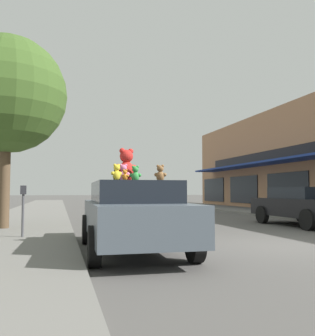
# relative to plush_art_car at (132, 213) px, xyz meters

# --- Properties ---
(ground_plane) EXTENTS (260.00, 260.00, 0.00)m
(ground_plane) POSITION_rel_plush_art_car_xyz_m (3.63, -0.14, -0.79)
(ground_plane) COLOR #514F4C
(plush_art_car) EXTENTS (2.03, 4.68, 1.44)m
(plush_art_car) POSITION_rel_plush_art_car_xyz_m (0.00, 0.00, 0.00)
(plush_art_car) COLOR #4C5660
(plush_art_car) RESTS_ON ground_plane
(teddy_bear_giant) EXTENTS (0.57, 0.40, 0.75)m
(teddy_bear_giant) POSITION_rel_plush_art_car_xyz_m (-0.06, 0.44, 1.02)
(teddy_bear_giant) COLOR red
(teddy_bear_giant) RESTS_ON plush_art_car
(teddy_bear_yellow) EXTENTS (0.23, 0.16, 0.30)m
(teddy_bear_yellow) POSITION_rel_plush_art_car_xyz_m (-0.47, -0.92, 0.80)
(teddy_bear_yellow) COLOR yellow
(teddy_bear_yellow) RESTS_ON plush_art_car
(teddy_bear_brown) EXTENTS (0.27, 0.21, 0.36)m
(teddy_bear_brown) POSITION_rel_plush_art_car_xyz_m (0.57, -0.09, 0.83)
(teddy_bear_brown) COLOR olive
(teddy_bear_brown) RESTS_ON plush_art_car
(teddy_bear_orange) EXTENTS (0.15, 0.15, 0.22)m
(teddy_bear_orange) POSITION_rel_plush_art_car_xyz_m (-0.28, -0.67, 0.76)
(teddy_bear_orange) COLOR orange
(teddy_bear_orange) RESTS_ON plush_art_car
(teddy_bear_pink) EXTENTS (0.26, 0.17, 0.35)m
(teddy_bear_pink) POSITION_rel_plush_art_car_xyz_m (-0.24, -0.27, 0.83)
(teddy_bear_pink) COLOR pink
(teddy_bear_pink) RESTS_ON plush_art_car
(teddy_bear_purple) EXTENTS (0.23, 0.22, 0.34)m
(teddy_bear_purple) POSITION_rel_plush_art_car_xyz_m (0.07, 0.88, 0.82)
(teddy_bear_purple) COLOR purple
(teddy_bear_purple) RESTS_ON plush_art_car
(teddy_bear_green) EXTENTS (0.27, 0.19, 0.36)m
(teddy_bear_green) POSITION_rel_plush_art_car_xyz_m (0.10, 0.21, 0.83)
(teddy_bear_green) COLOR green
(teddy_bear_green) RESTS_ON plush_art_car
(teddy_bear_black) EXTENTS (0.23, 0.25, 0.36)m
(teddy_bear_black) POSITION_rel_plush_art_car_xyz_m (-0.17, 1.06, 0.83)
(teddy_bear_black) COLOR black
(teddy_bear_black) RESTS_ON plush_art_car
(parked_car_far_center) EXTENTS (2.00, 4.50, 1.40)m
(parked_car_far_center) POSITION_rel_plush_art_car_xyz_m (7.12, 4.14, -0.03)
(parked_car_far_center) COLOR black
(parked_car_far_center) RESTS_ON ground_plane
(street_tree) EXTENTS (3.70, 3.70, 6.03)m
(street_tree) POSITION_rel_plush_art_car_xyz_m (-3.12, 4.73, 3.50)
(street_tree) COLOR brown
(street_tree) RESTS_ON sidewalk_near
(parking_meter) EXTENTS (0.14, 0.10, 1.27)m
(parking_meter) POSITION_rel_plush_art_car_xyz_m (-2.34, 2.22, 0.14)
(parking_meter) COLOR #4C4C51
(parking_meter) RESTS_ON sidewalk_near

